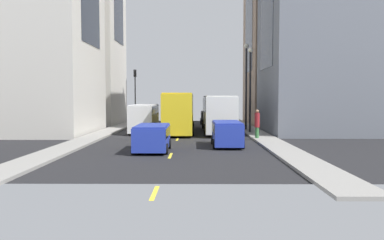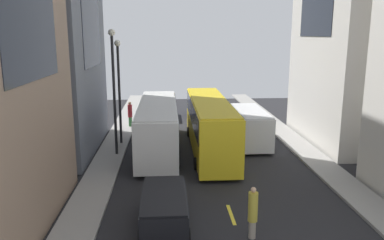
% 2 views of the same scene
% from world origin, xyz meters
% --- Properties ---
extents(ground_plane, '(39.25, 39.25, 0.00)m').
position_xyz_m(ground_plane, '(0.00, 0.00, 0.00)').
color(ground_plane, black).
extents(sidewalk_west, '(1.88, 44.00, 0.15)m').
position_xyz_m(sidewalk_west, '(-6.69, 0.00, 0.07)').
color(sidewalk_west, gray).
rests_on(sidewalk_west, ground).
extents(sidewalk_east, '(1.88, 44.00, 0.15)m').
position_xyz_m(sidewalk_east, '(6.69, 0.00, 0.07)').
color(sidewalk_east, gray).
rests_on(sidewalk_east, ground).
extents(lane_stripe_0, '(0.16, 2.00, 0.01)m').
position_xyz_m(lane_stripe_0, '(0.00, -21.00, 0.01)').
color(lane_stripe_0, yellow).
rests_on(lane_stripe_0, ground).
extents(lane_stripe_1, '(0.16, 2.00, 0.01)m').
position_xyz_m(lane_stripe_1, '(0.00, -12.60, 0.01)').
color(lane_stripe_1, yellow).
rests_on(lane_stripe_1, ground).
extents(lane_stripe_2, '(0.16, 2.00, 0.01)m').
position_xyz_m(lane_stripe_2, '(0.00, -4.20, 0.01)').
color(lane_stripe_2, yellow).
rests_on(lane_stripe_2, ground).
extents(lane_stripe_3, '(0.16, 2.00, 0.01)m').
position_xyz_m(lane_stripe_3, '(0.00, 4.20, 0.01)').
color(lane_stripe_3, yellow).
rests_on(lane_stripe_3, ground).
extents(lane_stripe_4, '(0.16, 2.00, 0.01)m').
position_xyz_m(lane_stripe_4, '(0.00, 12.60, 0.01)').
color(lane_stripe_4, yellow).
rests_on(lane_stripe_4, ground).
extents(lane_stripe_5, '(0.16, 2.00, 0.01)m').
position_xyz_m(lane_stripe_5, '(0.00, 21.00, 0.01)').
color(lane_stripe_5, yellow).
rests_on(lane_stripe_5, ground).
extents(building_west_0, '(6.20, 10.89, 27.87)m').
position_xyz_m(building_west_0, '(-10.89, -13.53, 13.93)').
color(building_west_0, '#937760').
rests_on(building_west_0, ground).
extents(city_bus_white, '(2.80, 11.91, 3.35)m').
position_xyz_m(city_bus_white, '(-3.48, -2.28, 2.01)').
color(city_bus_white, silver).
rests_on(city_bus_white, ground).
extents(streetcar_yellow, '(2.70, 12.62, 3.59)m').
position_xyz_m(streetcar_yellow, '(0.09, -2.59, 2.12)').
color(streetcar_yellow, yellow).
rests_on(streetcar_yellow, ground).
extents(delivery_van_white, '(2.25, 6.15, 2.58)m').
position_xyz_m(delivery_van_white, '(3.25, -1.23, 1.52)').
color(delivery_van_white, white).
rests_on(delivery_van_white, ground).
extents(car_blue_0, '(1.97, 4.13, 1.64)m').
position_xyz_m(car_blue_0, '(-3.45, 8.46, 0.96)').
color(car_blue_0, '#2338AD').
rests_on(car_blue_0, ground).
extents(car_blue_1, '(2.06, 4.01, 1.58)m').
position_xyz_m(car_blue_1, '(1.19, 10.85, 0.93)').
color(car_blue_1, '#2338AD').
rests_on(car_blue_1, ground).
extents(car_black_2, '(2.02, 4.30, 1.52)m').
position_xyz_m(car_black_2, '(-3.00, -13.57, 0.90)').
color(car_black_2, black).
rests_on(car_black_2, ground).
extents(pedestrian_crossing_mid, '(0.38, 0.38, 2.16)m').
position_xyz_m(pedestrian_crossing_mid, '(-6.05, 4.52, 1.29)').
color(pedestrian_crossing_mid, '#336B38').
rests_on(pedestrian_crossing_mid, ground).
extents(pedestrian_walking_far, '(0.38, 0.38, 2.17)m').
position_xyz_m(pedestrian_walking_far, '(0.50, -14.68, 1.13)').
color(pedestrian_walking_far, gray).
rests_on(pedestrian_walking_far, ground).
extents(traffic_light_near_corner, '(0.32, 0.44, 6.53)m').
position_xyz_m(traffic_light_near_corner, '(6.15, -14.89, 4.64)').
color(traffic_light_near_corner, black).
rests_on(traffic_light_near_corner, ground).
extents(streetlamp_near, '(0.44, 0.44, 7.44)m').
position_xyz_m(streetlamp_near, '(-6.25, -0.73, 4.68)').
color(streetlamp_near, black).
rests_on(streetlamp_near, ground).
extents(streetlamp_far, '(0.44, 0.44, 8.17)m').
position_xyz_m(streetlamp_far, '(-6.25, -3.47, 5.06)').
color(streetlamp_far, black).
rests_on(streetlamp_far, ground).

